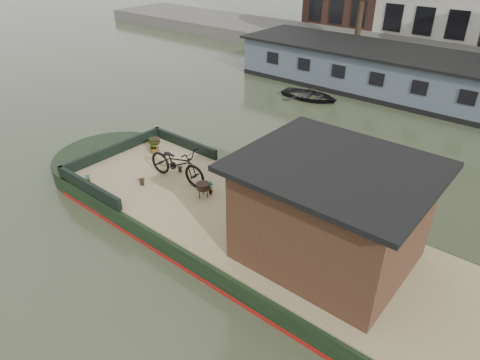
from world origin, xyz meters
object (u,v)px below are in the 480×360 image
Objects in this scene: brazier_front at (203,190)px; dinghy at (310,93)px; cabin at (330,212)px; potted_plant_a at (210,188)px; brazier_rear at (155,144)px; bicycle at (177,163)px.

brazier_front is 0.15× the size of dinghy.
dinghy is at bearing 123.00° from cabin.
dinghy is at bearing 106.07° from potted_plant_a.
cabin is 10.16× the size of potted_plant_a.
brazier_front is at bearing -18.24° from brazier_rear.
brazier_rear reaches higher than potted_plant_a.
bicycle is at bearing 170.07° from brazier_front.
brazier_front is (1.28, -0.22, -0.34)m from bicycle.
brazier_rear is at bearing 161.76° from brazier_front.
bicycle is at bearing 177.45° from cabin.
potted_plant_a is 0.14× the size of dinghy.
potted_plant_a is at bearing 176.24° from cabin.
bicycle reaches higher than potted_plant_a.
dinghy is at bearing 5.76° from bicycle.
brazier_rear is at bearing 165.79° from potted_plant_a.
cabin is 1.40× the size of dinghy.
brazier_rear is at bearing 172.41° from dinghy.
cabin is 4.07m from brazier_front.
bicycle is 4.88× the size of brazier_rear.
cabin is at bearing -152.04° from dinghy.
potted_plant_a is 10.79m from dinghy.
brazier_rear is (-7.31, 1.12, -1.01)m from cabin.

